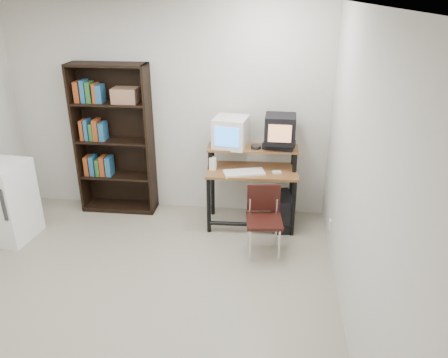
# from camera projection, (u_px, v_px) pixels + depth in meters

# --- Properties ---
(floor) EXTENTS (4.00, 4.00, 0.01)m
(floor) POSITION_uv_depth(u_px,v_px,m) (126.00, 300.00, 4.14)
(floor) COLOR #9D9782
(floor) RESTS_ON ground
(ceiling) EXTENTS (4.00, 4.00, 0.01)m
(ceiling) POSITION_uv_depth(u_px,v_px,m) (93.00, 5.00, 3.10)
(ceiling) COLOR white
(ceiling) RESTS_ON back_wall
(back_wall) EXTENTS (4.00, 0.01, 2.60)m
(back_wall) POSITION_uv_depth(u_px,v_px,m) (168.00, 112.00, 5.44)
(back_wall) COLOR beige
(back_wall) RESTS_ON floor
(right_wall) EXTENTS (0.01, 4.00, 2.60)m
(right_wall) POSITION_uv_depth(u_px,v_px,m) (359.00, 185.00, 3.40)
(right_wall) COLOR beige
(right_wall) RESTS_ON floor
(computer_desk) EXTENTS (1.09, 0.58, 0.98)m
(computer_desk) POSITION_uv_depth(u_px,v_px,m) (252.00, 174.00, 5.22)
(computer_desk) COLOR brown
(computer_desk) RESTS_ON floor
(crt_monitor) EXTENTS (0.43, 0.43, 0.36)m
(crt_monitor) POSITION_uv_depth(u_px,v_px,m) (231.00, 132.00, 5.16)
(crt_monitor) COLOR white
(crt_monitor) RESTS_ON computer_desk
(vcr) EXTENTS (0.40, 0.32, 0.08)m
(vcr) POSITION_uv_depth(u_px,v_px,m) (279.00, 145.00, 5.16)
(vcr) COLOR black
(vcr) RESTS_ON computer_desk
(crt_tv) EXTENTS (0.36, 0.36, 0.33)m
(crt_tv) POSITION_uv_depth(u_px,v_px,m) (280.00, 129.00, 5.06)
(crt_tv) COLOR black
(crt_tv) RESTS_ON vcr
(cd_spindle) EXTENTS (0.15, 0.15, 0.05)m
(cd_spindle) POSITION_uv_depth(u_px,v_px,m) (256.00, 148.00, 5.13)
(cd_spindle) COLOR #26262B
(cd_spindle) RESTS_ON computer_desk
(keyboard) EXTENTS (0.51, 0.33, 0.03)m
(keyboard) POSITION_uv_depth(u_px,v_px,m) (244.00, 173.00, 5.08)
(keyboard) COLOR white
(keyboard) RESTS_ON computer_desk
(mousepad) EXTENTS (0.24, 0.21, 0.01)m
(mousepad) POSITION_uv_depth(u_px,v_px,m) (276.00, 174.00, 5.08)
(mousepad) COLOR black
(mousepad) RESTS_ON computer_desk
(mouse) EXTENTS (0.11, 0.08, 0.03)m
(mouse) POSITION_uv_depth(u_px,v_px,m) (277.00, 173.00, 5.08)
(mouse) COLOR white
(mouse) RESTS_ON mousepad
(desk_speaker) EXTENTS (0.08, 0.08, 0.17)m
(desk_speaker) POSITION_uv_depth(u_px,v_px,m) (213.00, 164.00, 5.17)
(desk_speaker) COLOR white
(desk_speaker) RESTS_ON computer_desk
(pc_tower) EXTENTS (0.27, 0.48, 0.42)m
(pc_tower) POSITION_uv_depth(u_px,v_px,m) (282.00, 211.00, 5.35)
(pc_tower) COLOR black
(pc_tower) RESTS_ON floor
(school_chair) EXTENTS (0.42, 0.42, 0.76)m
(school_chair) POSITION_uv_depth(u_px,v_px,m) (264.00, 214.00, 4.73)
(school_chair) COLOR black
(school_chair) RESTS_ON floor
(bookshelf) EXTENTS (0.96, 0.32, 1.91)m
(bookshelf) POSITION_uv_depth(u_px,v_px,m) (114.00, 138.00, 5.51)
(bookshelf) COLOR black
(bookshelf) RESTS_ON floor
(mini_fridge) EXTENTS (0.59, 0.61, 0.93)m
(mini_fridge) POSITION_uv_depth(u_px,v_px,m) (4.00, 202.00, 5.01)
(mini_fridge) COLOR white
(mini_fridge) RESTS_ON floor
(wall_outlet) EXTENTS (0.02, 0.08, 0.12)m
(wall_outlet) POSITION_uv_depth(u_px,v_px,m) (330.00, 225.00, 4.85)
(wall_outlet) COLOR beige
(wall_outlet) RESTS_ON right_wall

